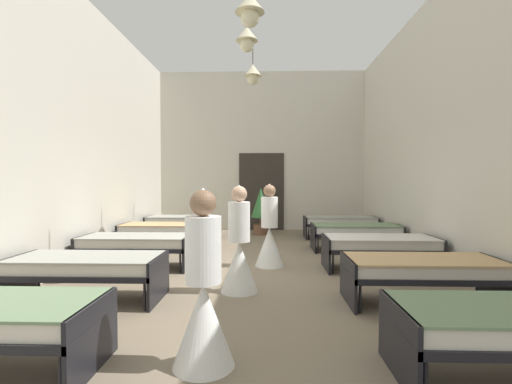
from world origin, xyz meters
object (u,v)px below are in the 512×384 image
(bed_left_row_3, at_px, (164,230))
(nurse_far_aisle, at_px, (239,254))
(bed_right_row_2, at_px, (380,244))
(nurse_near_aisle, at_px, (204,303))
(bed_left_row_1, at_px, (87,266))
(bed_right_row_4, at_px, (340,222))
(bed_right_row_1, at_px, (423,269))
(potted_plant, at_px, (261,207))
(nurse_mid_aisle, at_px, (269,237))
(bed_right_row_3, at_px, (355,231))
(bed_left_row_4, at_px, (182,221))
(bed_left_row_2, at_px, (136,243))

(bed_left_row_3, height_order, nurse_far_aisle, nurse_far_aisle)
(bed_right_row_2, bearing_deg, nurse_near_aisle, -126.58)
(bed_left_row_1, xyz_separation_m, bed_left_row_3, (0.00, 3.48, 0.00))
(bed_right_row_4, bearing_deg, bed_right_row_1, -90.00)
(potted_plant, bearing_deg, nurse_mid_aisle, -86.53)
(bed_right_row_2, xyz_separation_m, potted_plant, (-2.14, 4.03, 0.35))
(bed_right_row_3, distance_m, nurse_near_aisle, 5.65)
(bed_right_row_2, distance_m, bed_left_row_4, 5.51)
(bed_left_row_4, bearing_deg, bed_left_row_1, -90.00)
(nurse_near_aisle, bearing_deg, bed_left_row_2, -28.79)
(nurse_near_aisle, xyz_separation_m, nurse_far_aisle, (0.14, 2.02, 0.00))
(nurse_mid_aisle, bearing_deg, bed_right_row_1, -24.77)
(bed_right_row_1, distance_m, nurse_far_aisle, 2.38)
(bed_left_row_3, bearing_deg, bed_left_row_4, 90.00)
(bed_right_row_3, bearing_deg, nurse_far_aisle, -127.41)
(bed_right_row_4, relative_size, nurse_far_aisle, 1.28)
(bed_left_row_3, relative_size, bed_right_row_4, 1.00)
(nurse_mid_aisle, bearing_deg, bed_left_row_3, 167.78)
(nurse_far_aisle, bearing_deg, bed_left_row_3, 122.68)
(bed_left_row_4, distance_m, potted_plant, 2.22)
(nurse_near_aisle, height_order, nurse_mid_aisle, same)
(bed_left_row_1, bearing_deg, nurse_far_aisle, 12.38)
(bed_left_row_3, bearing_deg, bed_left_row_1, -90.00)
(bed_left_row_1, bearing_deg, bed_right_row_1, 0.00)
(bed_left_row_4, relative_size, nurse_far_aisle, 1.28)
(nurse_mid_aisle, bearing_deg, bed_right_row_3, 59.54)
(nurse_far_aisle, height_order, potted_plant, nurse_far_aisle)
(bed_left_row_4, relative_size, potted_plant, 1.42)
(bed_right_row_1, distance_m, bed_right_row_2, 1.74)
(bed_left_row_2, height_order, bed_right_row_2, same)
(bed_left_row_4, height_order, nurse_mid_aisle, nurse_mid_aisle)
(bed_right_row_3, height_order, potted_plant, potted_plant)
(bed_right_row_1, bearing_deg, bed_left_row_4, 129.27)
(bed_right_row_2, relative_size, nurse_near_aisle, 1.28)
(bed_right_row_2, height_order, nurse_mid_aisle, nurse_mid_aisle)
(bed_right_row_1, xyz_separation_m, bed_left_row_4, (-4.27, 5.22, 0.00))
(nurse_mid_aisle, xyz_separation_m, nurse_far_aisle, (-0.43, -1.52, 0.00))
(bed_right_row_2, relative_size, nurse_far_aisle, 1.28)
(bed_right_row_1, relative_size, nurse_far_aisle, 1.28)
(bed_left_row_2, bearing_deg, bed_right_row_4, 39.19)
(bed_left_row_3, distance_m, bed_right_row_3, 4.27)
(bed_right_row_2, bearing_deg, nurse_far_aisle, -150.62)
(bed_right_row_1, bearing_deg, bed_right_row_4, 90.00)
(nurse_near_aisle, bearing_deg, bed_left_row_1, -8.73)
(bed_right_row_1, xyz_separation_m, potted_plant, (-2.14, 5.77, 0.35))
(bed_right_row_3, height_order, nurse_far_aisle, nurse_far_aisle)
(bed_left_row_2, bearing_deg, bed_left_row_4, 90.00)
(nurse_far_aisle, bearing_deg, bed_right_row_1, -9.87)
(bed_right_row_4, bearing_deg, bed_right_row_2, -90.00)
(bed_right_row_1, bearing_deg, nurse_far_aisle, 169.73)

